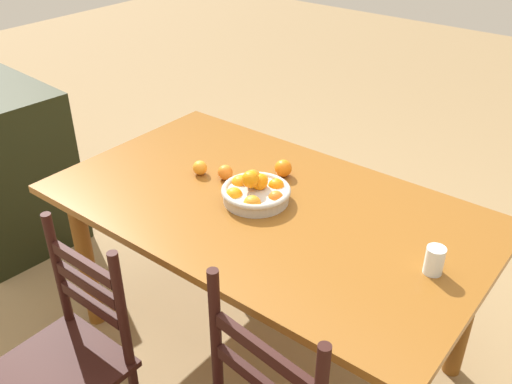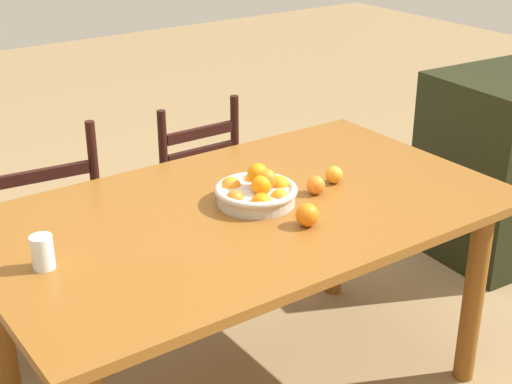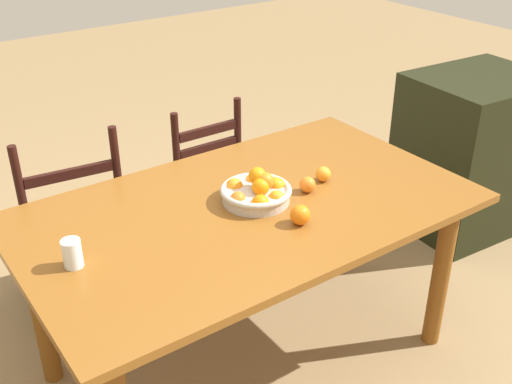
{
  "view_description": "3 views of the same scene",
  "coord_description": "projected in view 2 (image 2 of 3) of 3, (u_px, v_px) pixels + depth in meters",
  "views": [
    {
      "loc": [
        -1.13,
        1.51,
        1.97
      ],
      "look_at": [
        0.05,
        0.01,
        0.82
      ],
      "focal_mm": 39.39,
      "sensor_mm": 36.0,
      "label": 1
    },
    {
      "loc": [
        -1.27,
        -1.85,
        1.83
      ],
      "look_at": [
        0.05,
        0.01,
        0.82
      ],
      "focal_mm": 52.61,
      "sensor_mm": 36.0,
      "label": 2
    },
    {
      "loc": [
        -1.18,
        -1.72,
        1.97
      ],
      "look_at": [
        0.05,
        0.01,
        0.82
      ],
      "focal_mm": 43.86,
      "sensor_mm": 36.0,
      "label": 3
    }
  ],
  "objects": [
    {
      "name": "orange_loose_2",
      "position": [
        307.0,
        215.0,
        2.34
      ],
      "size": [
        0.07,
        0.07,
        0.07
      ],
      "primitive_type": "sphere",
      "color": "orange",
      "rests_on": "dining_table"
    },
    {
      "name": "orange_loose_1",
      "position": [
        316.0,
        185.0,
        2.56
      ],
      "size": [
        0.06,
        0.06,
        0.06
      ],
      "primitive_type": "sphere",
      "color": "orange",
      "rests_on": "dining_table"
    },
    {
      "name": "chair_by_cabinet",
      "position": [
        187.0,
        198.0,
        3.36
      ],
      "size": [
        0.41,
        0.41,
        0.91
      ],
      "rotation": [
        0.0,
        0.0,
        3.14
      ],
      "color": "black",
      "rests_on": "ground"
    },
    {
      "name": "chair_near_window",
      "position": [
        39.0,
        243.0,
        2.96
      ],
      "size": [
        0.51,
        0.51,
        0.96
      ],
      "rotation": [
        0.0,
        0.0,
        3.03
      ],
      "color": "black",
      "rests_on": "ground"
    },
    {
      "name": "orange_loose_0",
      "position": [
        334.0,
        175.0,
        2.65
      ],
      "size": [
        0.06,
        0.06,
        0.06
      ],
      "primitive_type": "sphere",
      "color": "orange",
      "rests_on": "dining_table"
    },
    {
      "name": "cabinet",
      "position": [
        507.0,
        165.0,
        3.68
      ],
      "size": [
        0.76,
        0.65,
        0.91
      ],
      "primitive_type": "cube",
      "rotation": [
        0.0,
        0.0,
        -0.07
      ],
      "color": "black",
      "rests_on": "ground"
    },
    {
      "name": "drinking_glass",
      "position": [
        43.0,
        253.0,
        2.09
      ],
      "size": [
        0.06,
        0.06,
        0.1
      ],
      "primitive_type": "cylinder",
      "color": "silver",
      "rests_on": "dining_table"
    },
    {
      "name": "fruit_bowl",
      "position": [
        257.0,
        192.0,
        2.49
      ],
      "size": [
        0.28,
        0.28,
        0.13
      ],
      "color": "#BCB6AA",
      "rests_on": "dining_table"
    },
    {
      "name": "dining_table",
      "position": [
        246.0,
        236.0,
        2.52
      ],
      "size": [
        1.74,
        1.02,
        0.78
      ],
      "color": "brown",
      "rests_on": "ground"
    }
  ]
}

